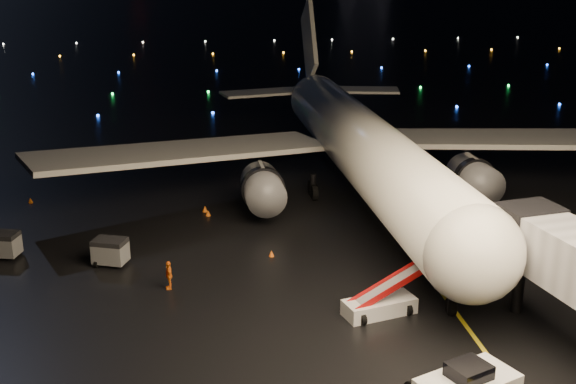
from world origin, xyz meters
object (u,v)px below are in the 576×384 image
Objects in this scene: airliner at (355,103)px; baggage_cart_1 at (3,245)px; belt_loader at (380,290)px; baggage_cart_0 at (110,252)px; crew_c at (169,275)px.

airliner is 26.15× the size of baggage_cart_1.
belt_loader is 18.45m from baggage_cart_0.
baggage_cart_0 is (-16.06, 9.05, -0.58)m from belt_loader.
crew_c is 0.87× the size of baggage_cart_1.
crew_c is at bearing 142.21° from belt_loader.
airliner is at bearing 134.01° from crew_c.
belt_loader reaches higher than baggage_cart_1.
airliner is 24.96m from crew_c.
belt_loader is at bearing -12.05° from baggage_cart_1.
crew_c is 13.06m from baggage_cart_1.
belt_loader is 3.33× the size of crew_c.
belt_loader is at bearing -9.84° from baggage_cart_0.
airliner reaches higher than belt_loader.
airliner reaches higher than crew_c.
crew_c is at bearing -15.73° from baggage_cart_1.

